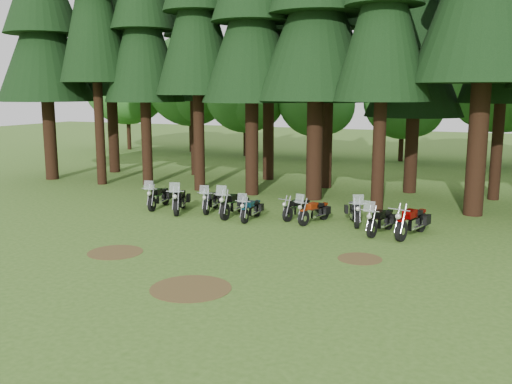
# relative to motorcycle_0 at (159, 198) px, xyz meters

# --- Properties ---
(ground) EXTENTS (120.00, 120.00, 0.00)m
(ground) POSITION_rel_motorcycle_0_xyz_m (5.66, -4.63, -0.47)
(ground) COLOR #385F1D
(ground) RESTS_ON ground
(pine_front_0) EXTENTS (5.49, 5.49, 16.17)m
(pine_front_0) POSITION_rel_motorcycle_0_xyz_m (-10.55, 4.65, 9.21)
(pine_front_0) COLOR black
(pine_front_0) RESTS_ON ground
(pine_front_2) EXTENTS (4.32, 4.32, 16.22)m
(pine_front_2) POSITION_rel_motorcycle_0_xyz_m (-4.12, 5.19, 9.24)
(pine_front_2) COLOR black
(pine_front_2) RESTS_ON ground
(pine_back_0) EXTENTS (5.00, 5.00, 17.21)m
(pine_back_0) POSITION_rel_motorcycle_0_xyz_m (-9.02, 8.62, 9.84)
(pine_back_0) COLOR black
(pine_back_0) RESTS_ON ground
(pine_back_1) EXTENTS (4.52, 4.52, 16.22)m
(pine_back_1) POSITION_rel_motorcycle_0_xyz_m (-3.60, 9.72, 9.24)
(pine_back_1) COLOR black
(pine_back_1) RESTS_ON ground
(pine_back_2) EXTENTS (4.85, 4.85, 16.30)m
(pine_back_2) POSITION_rel_motorcycle_0_xyz_m (1.28, 9.77, 9.29)
(pine_back_2) COLOR black
(pine_back_2) RESTS_ON ground
(pine_back_3) EXTENTS (4.35, 4.35, 16.20)m
(pine_back_3) POSITION_rel_motorcycle_0_xyz_m (5.29, 8.31, 9.23)
(pine_back_3) COLOR black
(pine_back_3) RESTS_ON ground
(pine_back_4) EXTENTS (4.94, 4.94, 13.78)m
(pine_back_4) POSITION_rel_motorcycle_0_xyz_m (9.69, 8.62, 7.78)
(pine_back_4) COLOR black
(pine_back_4) RESTS_ON ground
(decid_0) EXTENTS (8.00, 7.78, 10.00)m
(decid_0) POSITION_rel_motorcycle_0_xyz_m (-16.44, 20.64, 5.43)
(decid_0) COLOR black
(decid_0) RESTS_ON ground
(decid_1) EXTENTS (7.91, 7.69, 9.88)m
(decid_1) POSITION_rel_motorcycle_0_xyz_m (-10.33, 21.14, 5.36)
(decid_1) COLOR black
(decid_1) RESTS_ON ground
(decid_2) EXTENTS (6.72, 6.53, 8.40)m
(decid_2) POSITION_rel_motorcycle_0_xyz_m (-4.78, 20.15, 4.48)
(decid_2) COLOR black
(decid_2) RESTS_ON ground
(decid_3) EXTENTS (6.12, 5.95, 7.65)m
(decid_3) POSITION_rel_motorcycle_0_xyz_m (0.94, 20.50, 4.04)
(decid_3) COLOR black
(decid_3) RESTS_ON ground
(decid_4) EXTENTS (5.93, 5.76, 7.41)m
(decid_4) POSITION_rel_motorcycle_0_xyz_m (7.24, 21.70, 3.90)
(decid_4) COLOR black
(decid_4) RESTS_ON ground
(decid_5) EXTENTS (8.45, 8.21, 10.56)m
(decid_5) POSITION_rel_motorcycle_0_xyz_m (13.95, 21.08, 5.76)
(decid_5) COLOR black
(decid_5) RESTS_ON ground
(dirt_patch_0) EXTENTS (1.80, 1.80, 0.01)m
(dirt_patch_0) POSITION_rel_motorcycle_0_xyz_m (2.66, -6.63, -0.47)
(dirt_patch_0) COLOR #4C3D1E
(dirt_patch_0) RESTS_ON ground
(dirt_patch_1) EXTENTS (1.40, 1.40, 0.01)m
(dirt_patch_1) POSITION_rel_motorcycle_0_xyz_m (10.16, -4.13, -0.47)
(dirt_patch_1) COLOR #4C3D1E
(dirt_patch_1) RESTS_ON ground
(dirt_patch_2) EXTENTS (2.20, 2.20, 0.01)m
(dirt_patch_2) POSITION_rel_motorcycle_0_xyz_m (6.66, -8.63, -0.47)
(dirt_patch_2) COLOR #4C3D1E
(dirt_patch_2) RESTS_ON ground
(motorcycle_0) EXTENTS (0.68, 2.24, 1.41)m
(motorcycle_0) POSITION_rel_motorcycle_0_xyz_m (0.00, 0.00, 0.00)
(motorcycle_0) COLOR black
(motorcycle_0) RESTS_ON ground
(motorcycle_1) EXTENTS (1.12, 2.29, 1.48)m
(motorcycle_1) POSITION_rel_motorcycle_0_xyz_m (1.32, -0.37, 0.02)
(motorcycle_1) COLOR black
(motorcycle_1) RESTS_ON ground
(motorcycle_2) EXTENTS (0.70, 2.10, 1.32)m
(motorcycle_2) POSITION_rel_motorcycle_0_xyz_m (2.51, 0.28, -0.03)
(motorcycle_2) COLOR black
(motorcycle_2) RESTS_ON ground
(motorcycle_3) EXTENTS (0.44, 2.36, 1.49)m
(motorcycle_3) POSITION_rel_motorcycle_0_xyz_m (3.83, -0.21, 0.03)
(motorcycle_3) COLOR black
(motorcycle_3) RESTS_ON ground
(motorcycle_4) EXTENTS (0.39, 2.01, 1.26)m
(motorcycle_4) POSITION_rel_motorcycle_0_xyz_m (4.79, -0.52, -0.05)
(motorcycle_4) COLOR black
(motorcycle_4) RESTS_ON ground
(motorcycle_5) EXTENTS (0.60, 1.92, 0.79)m
(motorcycle_5) POSITION_rel_motorcycle_0_xyz_m (6.43, 0.46, -0.07)
(motorcycle_5) COLOR black
(motorcycle_5) RESTS_ON ground
(motorcycle_6) EXTENTS (0.83, 2.06, 1.31)m
(motorcycle_6) POSITION_rel_motorcycle_0_xyz_m (7.29, 0.02, -0.03)
(motorcycle_6) COLOR black
(motorcycle_6) RESTS_ON ground
(motorcycle_7) EXTENTS (1.03, 2.12, 1.37)m
(motorcycle_7) POSITION_rel_motorcycle_0_xyz_m (8.81, 0.48, -0.01)
(motorcycle_7) COLOR black
(motorcycle_7) RESTS_ON ground
(motorcycle_8) EXTENTS (0.72, 2.21, 1.39)m
(motorcycle_8) POSITION_rel_motorcycle_0_xyz_m (10.08, -0.66, -0.01)
(motorcycle_8) COLOR black
(motorcycle_8) RESTS_ON ground
(motorcycle_9) EXTENTS (0.78, 2.43, 1.01)m
(motorcycle_9) POSITION_rel_motorcycle_0_xyz_m (11.19, -0.62, 0.04)
(motorcycle_9) COLOR black
(motorcycle_9) RESTS_ON ground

